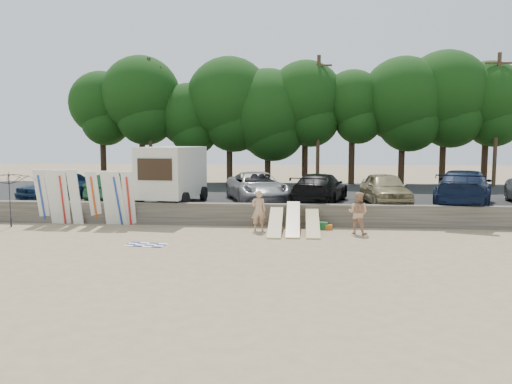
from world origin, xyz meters
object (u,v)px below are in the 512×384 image
at_px(beachgoer_a, 259,211).
at_px(car_4, 385,189).
at_px(car_1, 123,187).
at_px(car_5, 464,188).
at_px(car_3, 320,188).
at_px(car_2, 257,187).
at_px(box_trailer, 172,172).
at_px(cooler, 323,226).
at_px(beachgoer_b, 358,213).
at_px(beach_umbrella, 8,199).
at_px(car_0, 58,185).

bearing_deg(beachgoer_a, car_4, -152.81).
bearing_deg(beachgoer_a, car_1, -34.36).
bearing_deg(car_5, car_3, 17.63).
bearing_deg(car_3, beachgoer_a, 72.56).
height_order(car_2, beachgoer_a, car_2).
xyz_separation_m(box_trailer, car_4, (10.53, 0.38, -0.80)).
relative_size(car_5, cooler, 15.70).
xyz_separation_m(car_5, beachgoer_b, (-5.56, -4.29, -0.69)).
distance_m(car_3, beachgoer_b, 4.91).
height_order(car_4, car_5, car_5).
distance_m(box_trailer, car_3, 7.48).
distance_m(car_1, beach_umbrella, 5.57).
xyz_separation_m(car_3, beachgoer_b, (1.38, -4.68, -0.58)).
xyz_separation_m(car_2, beachgoer_a, (0.49, -4.75, -0.58)).
height_order(beachgoer_b, beach_umbrella, beach_umbrella).
height_order(box_trailer, beach_umbrella, box_trailer).
height_order(car_2, cooler, car_2).
relative_size(car_0, car_3, 0.85).
height_order(car_3, beachgoer_a, car_3).
bearing_deg(beachgoer_b, car_3, -46.64).
distance_m(car_1, cooler, 10.79).
distance_m(car_2, cooler, 5.45).
distance_m(car_2, beachgoer_b, 6.90).
distance_m(car_5, beach_umbrella, 21.25).
relative_size(car_5, beachgoer_b, 3.42).
xyz_separation_m(car_0, car_3, (13.90, -0.18, -0.00)).
bearing_deg(car_5, cooler, 46.81).
bearing_deg(car_4, box_trailer, 177.93).
xyz_separation_m(beachgoer_a, cooler, (2.78, 0.58, -0.71)).
relative_size(car_2, car_5, 0.91).
bearing_deg(beachgoer_a, car_2, -89.86).
bearing_deg(car_2, beachgoer_b, -65.12).
bearing_deg(car_2, cooler, -69.42).
relative_size(car_0, car_1, 0.98).
distance_m(car_4, beachgoer_a, 7.08).
xyz_separation_m(car_1, car_3, (10.14, 0.32, 0.01)).
distance_m(car_0, car_1, 3.79).
relative_size(car_2, car_3, 1.05).
distance_m(car_3, car_4, 3.19).
bearing_deg(beachgoer_b, beachgoer_a, 22.40).
height_order(car_1, car_3, car_3).
bearing_deg(car_4, car_1, 175.05).
bearing_deg(car_4, car_3, 166.64).
distance_m(beachgoer_b, cooler, 1.79).
bearing_deg(cooler, car_4, 62.66).
xyz_separation_m(box_trailer, beach_umbrella, (-6.55, -3.50, -1.04)).
bearing_deg(box_trailer, car_0, 177.07).
height_order(car_0, beach_umbrella, beach_umbrella).
xyz_separation_m(car_3, car_5, (6.94, -0.39, 0.12)).
bearing_deg(box_trailer, beachgoer_b, -16.93).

